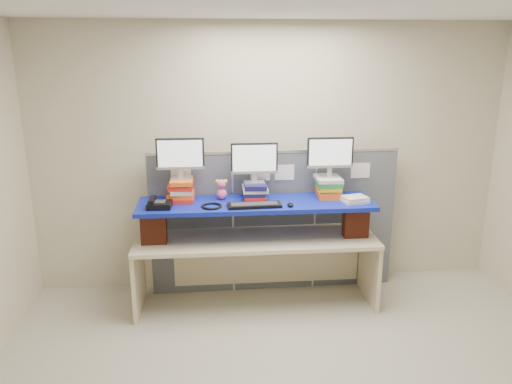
{
  "coord_description": "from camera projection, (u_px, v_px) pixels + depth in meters",
  "views": [
    {
      "loc": [
        -0.72,
        -3.15,
        2.52
      ],
      "look_at": [
        -0.23,
        1.43,
        1.19
      ],
      "focal_mm": 35.0,
      "sensor_mm": 36.0,
      "label": 1
    }
  ],
  "objects": [
    {
      "name": "room",
      "position": [
        312.0,
        219.0,
        3.39
      ],
      "size": [
        5.0,
        4.0,
        2.8
      ],
      "color": "beige",
      "rests_on": "ground"
    },
    {
      "name": "brick_pier_right",
      "position": [
        356.0,
        221.0,
        4.91
      ],
      "size": [
        0.24,
        0.14,
        0.33
      ],
      "primitive_type": "cube",
      "rotation": [
        0.0,
        0.0,
        -0.02
      ],
      "color": "maroon",
      "rests_on": "desk"
    },
    {
      "name": "monitor_center",
      "position": [
        254.0,
        160.0,
        4.82
      ],
      "size": [
        0.46,
        0.13,
        0.4
      ],
      "rotation": [
        0.0,
        0.0,
        -0.02
      ],
      "color": "#ABABB0",
      "rests_on": "book_stack_center"
    },
    {
      "name": "binder_stack",
      "position": [
        355.0,
        199.0,
        4.81
      ],
      "size": [
        0.27,
        0.23,
        0.06
      ],
      "rotation": [
        0.0,
        0.0,
        0.23
      ],
      "color": "beige",
      "rests_on": "blue_board"
    },
    {
      "name": "monitor_left",
      "position": [
        180.0,
        156.0,
        4.75
      ],
      "size": [
        0.46,
        0.13,
        0.4
      ],
      "rotation": [
        0.0,
        0.0,
        -0.02
      ],
      "color": "#ABABB0",
      "rests_on": "book_stack_left"
    },
    {
      "name": "book_stack_center",
      "position": [
        255.0,
        191.0,
        4.91
      ],
      "size": [
        0.25,
        0.31,
        0.16
      ],
      "color": "red",
      "rests_on": "blue_board"
    },
    {
      "name": "brick_pier_left",
      "position": [
        154.0,
        227.0,
        4.74
      ],
      "size": [
        0.24,
        0.14,
        0.33
      ],
      "primitive_type": "cube",
      "rotation": [
        0.0,
        0.0,
        -0.02
      ],
      "color": "maroon",
      "rests_on": "desk"
    },
    {
      "name": "book_stack_left",
      "position": [
        181.0,
        190.0,
        4.84
      ],
      "size": [
        0.26,
        0.3,
        0.22
      ],
      "color": "red",
      "rests_on": "blue_board"
    },
    {
      "name": "book_stack_right",
      "position": [
        329.0,
        187.0,
        4.96
      ],
      "size": [
        0.27,
        0.31,
        0.2
      ],
      "color": "#F25816",
      "rests_on": "blue_board"
    },
    {
      "name": "plush_toy",
      "position": [
        222.0,
        189.0,
        4.87
      ],
      "size": [
        0.12,
        0.09,
        0.2
      ],
      "rotation": [
        0.0,
        0.0,
        -0.38
      ],
      "color": "#EB5996",
      "rests_on": "blue_board"
    },
    {
      "name": "desk_phone",
      "position": [
        159.0,
        204.0,
        4.63
      ],
      "size": [
        0.23,
        0.21,
        0.09
      ],
      "rotation": [
        0.0,
        0.0,
        -0.07
      ],
      "color": "black",
      "rests_on": "blue_board"
    },
    {
      "name": "monitor_right",
      "position": [
        330.0,
        155.0,
        4.88
      ],
      "size": [
        0.46,
        0.13,
        0.4
      ],
      "rotation": [
        0.0,
        0.0,
        -0.02
      ],
      "color": "#ABABB0",
      "rests_on": "book_stack_right"
    },
    {
      "name": "keyboard",
      "position": [
        254.0,
        205.0,
        4.67
      ],
      "size": [
        0.51,
        0.18,
        0.03
      ],
      "rotation": [
        0.0,
        0.0,
        0.03
      ],
      "color": "black",
      "rests_on": "blue_board"
    },
    {
      "name": "blue_board",
      "position": [
        256.0,
        204.0,
        4.82
      ],
      "size": [
        2.28,
        0.61,
        0.04
      ],
      "primitive_type": "cube",
      "rotation": [
        0.0,
        0.0,
        -0.02
      ],
      "color": "#0C2796",
      "rests_on": "brick_pier_left"
    },
    {
      "name": "mouse",
      "position": [
        290.0,
        205.0,
        4.68
      ],
      "size": [
        0.06,
        0.1,
        0.03
      ],
      "primitive_type": "ellipsoid",
      "rotation": [
        0.0,
        0.0,
        -0.04
      ],
      "color": "black",
      "rests_on": "blue_board"
    },
    {
      "name": "cubicle_partition",
      "position": [
        274.0,
        221.0,
        5.26
      ],
      "size": [
        2.6,
        0.06,
        1.53
      ],
      "color": "#4D515A",
      "rests_on": "ground"
    },
    {
      "name": "headset",
      "position": [
        212.0,
        206.0,
        4.66
      ],
      "size": [
        0.24,
        0.24,
        0.02
      ],
      "primitive_type": "torus",
      "rotation": [
        0.0,
        0.0,
        0.25
      ],
      "color": "black",
      "rests_on": "blue_board"
    },
    {
      "name": "desk",
      "position": [
        256.0,
        251.0,
        4.96
      ],
      "size": [
        2.39,
        0.74,
        0.72
      ],
      "rotation": [
        0.0,
        0.0,
        -0.02
      ],
      "color": "beige",
      "rests_on": "ground"
    }
  ]
}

